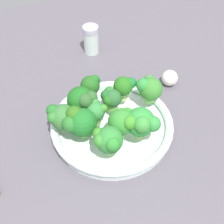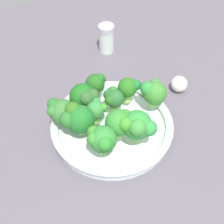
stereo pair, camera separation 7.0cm
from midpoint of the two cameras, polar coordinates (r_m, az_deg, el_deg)
The scene contains 15 objects.
ground_plane at distance 76.31cm, azimuth -0.63°, elevation -4.79°, with size 130.00×130.00×2.50cm, color #56515A.
bowl at distance 75.05cm, azimuth -2.68°, elevation -2.52°, with size 27.49×27.49×3.27cm.
broccoli_floret_0 at distance 71.31cm, azimuth -5.63°, elevation -0.01°, with size 4.65×4.81×5.78cm.
broccoli_floret_1 at distance 67.61cm, azimuth -1.00°, elevation -1.79°, with size 6.01×6.26×7.41cm.
broccoli_floret_2 at distance 65.17cm, azimuth -3.75°, elevation -5.02°, with size 5.98×6.33×6.85cm.
broccoli_floret_3 at distance 72.80cm, azimuth -7.80°, elevation 1.92°, with size 6.47×6.52×7.18cm.
broccoli_floret_4 at distance 68.89cm, azimuth -8.46°, elevation -1.85°, with size 7.28×6.26×7.29cm.
broccoli_floret_5 at distance 74.02cm, azimuth -2.99°, elevation 2.19°, with size 4.38×4.69×5.44cm.
broccoli_floret_6 at distance 76.73cm, azimuth -6.24°, elevation 4.37°, with size 4.89×4.50×6.12cm.
broccoli_floret_7 at distance 67.24cm, azimuth 2.15°, elevation -2.04°, with size 6.52×6.61×7.73cm.
broccoli_floret_8 at distance 75.44cm, azimuth 3.77°, elevation 3.94°, with size 5.89×5.82×6.65cm.
broccoli_floret_9 at distance 70.91cm, azimuth -11.30°, elevation -1.02°, with size 6.22×5.86×6.39cm.
broccoli_floret_10 at distance 75.81cm, azimuth -0.53°, elevation 4.28°, with size 5.30×4.50×6.28cm.
garlic_bulb at distance 86.40cm, azimuth 7.53°, elevation 5.66°, with size 4.15×4.15×4.15cm, color silver.
pepper_shaker at distance 95.59cm, azimuth -5.75°, elevation 12.11°, with size 4.36×4.36×8.28cm.
Camera 1 is at (-22.83, -41.28, 58.99)cm, focal length 53.61 mm.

